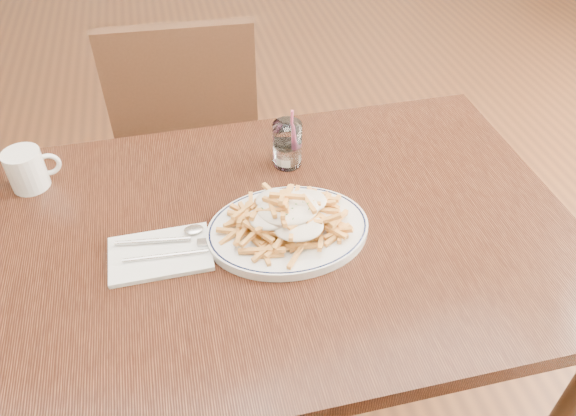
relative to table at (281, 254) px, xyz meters
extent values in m
plane|color=black|center=(0.00, 0.00, -0.67)|extent=(7.00, 7.00, 0.00)
cube|color=black|center=(0.00, 0.00, 0.06)|extent=(1.20, 0.80, 0.04)
cylinder|color=black|center=(-0.55, 0.35, -0.32)|extent=(0.05, 0.05, 0.71)
cylinder|color=black|center=(0.55, 0.35, -0.32)|extent=(0.05, 0.05, 0.71)
cube|color=#321D10|center=(-0.14, 0.83, -0.24)|extent=(0.45, 0.45, 0.04)
cube|color=#321D10|center=(-0.15, 0.64, 0.01)|extent=(0.42, 0.06, 0.46)
cylinder|color=#321D10|center=(0.06, 1.00, -0.46)|extent=(0.04, 0.04, 0.41)
cylinder|color=#321D10|center=(-0.31, 1.02, -0.46)|extent=(0.04, 0.04, 0.41)
cylinder|color=#321D10|center=(0.04, 0.64, -0.46)|extent=(0.04, 0.04, 0.41)
cylinder|color=#321D10|center=(-0.33, 0.66, -0.46)|extent=(0.04, 0.04, 0.41)
torus|color=black|center=(0.01, -0.02, 0.09)|extent=(0.35, 0.35, 0.01)
ellipsoid|color=#F1E3D0|center=(0.01, -0.02, 0.15)|extent=(0.18, 0.14, 0.03)
cube|color=silver|center=(-0.24, -0.02, 0.08)|extent=(0.19, 0.13, 0.01)
cylinder|color=white|center=(0.06, 0.21, 0.13)|extent=(0.07, 0.07, 0.11)
cylinder|color=white|center=(0.06, 0.21, 0.11)|extent=(0.06, 0.06, 0.05)
cylinder|color=#E5578B|center=(0.07, 0.21, 0.15)|extent=(0.01, 0.04, 0.14)
cylinder|color=white|center=(-0.51, 0.26, 0.12)|extent=(0.08, 0.08, 0.09)
torus|color=white|center=(-0.46, 0.26, 0.12)|extent=(0.06, 0.02, 0.06)
camera|label=1|loc=(-0.17, -0.80, 0.87)|focal=35.00mm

